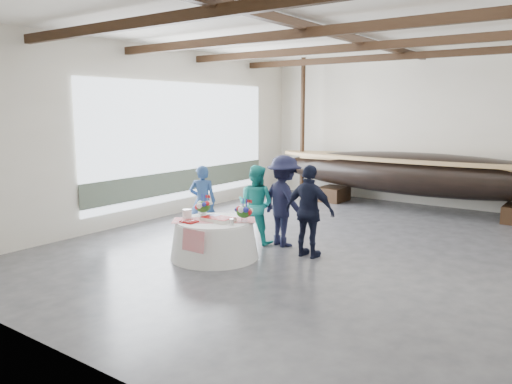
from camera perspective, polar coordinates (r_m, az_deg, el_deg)
The scene contains 14 objects.
floor at distance 10.74m, azimuth 7.89°, elevation -6.21°, with size 10.00×12.00×0.01m, color #3D3D42.
wall_back at distance 15.92m, azimuth 18.32°, elevation 6.70°, with size 10.00×0.02×4.50m, color silver.
wall_front at distance 5.78m, azimuth -20.68°, elevation 2.56°, with size 10.00×0.02×4.50m, color silver.
wall_left at distance 13.43m, azimuth -11.21°, elevation 6.58°, with size 0.02×12.00×4.50m, color silver.
ceiling at distance 10.47m, azimuth 8.48°, elevation 18.25°, with size 10.00×12.00×0.01m, color white.
pavilion_structure at distance 11.15m, azimuth 10.47°, elevation 15.07°, with size 9.80×11.76×4.50m.
open_bay at distance 14.12m, azimuth -8.04°, elevation 5.07°, with size 0.03×7.00×3.20m.
longboat_display at distance 14.91m, azimuth 18.04°, elevation 1.99°, with size 8.90×1.78×1.67m.
banquet_table at distance 9.84m, azimuth -4.79°, elevation -5.36°, with size 1.73×1.73×0.74m.
tabletop_items at distance 9.80m, azimuth -4.35°, elevation -2.29°, with size 1.60×1.41×0.40m.
guest_woman_blue at distance 11.36m, azimuth -6.12°, elevation -1.06°, with size 0.60×0.39×1.64m, color navy.
guest_woman_teal at distance 10.76m, azimuth -0.03°, elevation -1.42°, with size 0.83×0.65×1.71m, color teal.
guest_man_left at distance 10.55m, azimuth 3.21°, elevation -1.03°, with size 1.25×0.72×1.93m, color black.
guest_man_right at distance 9.77m, azimuth 6.15°, elevation -2.23°, with size 1.07×0.45×1.82m, color black.
Camera 1 is at (4.79, -9.17, 2.88)m, focal length 35.00 mm.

